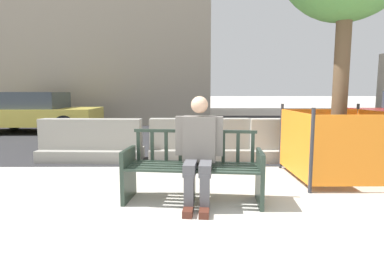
# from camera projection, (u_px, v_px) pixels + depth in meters

# --- Properties ---
(ground_plane) EXTENTS (200.00, 200.00, 0.00)m
(ground_plane) POSITION_uv_depth(u_px,v_px,m) (231.00, 237.00, 2.82)
(ground_plane) COLOR #B7B2A8
(street_asphalt) EXTENTS (120.00, 12.00, 0.01)m
(street_asphalt) POSITION_uv_depth(u_px,v_px,m) (200.00, 128.00, 11.46)
(street_asphalt) COLOR #28282B
(street_asphalt) RESTS_ON ground
(street_bench) EXTENTS (1.73, 0.69, 0.88)m
(street_bench) POSITION_uv_depth(u_px,v_px,m) (193.00, 170.00, 3.73)
(street_bench) COLOR #28382D
(street_bench) RESTS_ON ground
(seated_person) EXTENTS (0.59, 0.75, 1.31)m
(seated_person) POSITION_uv_depth(u_px,v_px,m) (199.00, 148.00, 3.63)
(seated_person) COLOR #66605B
(seated_person) RESTS_ON ground
(jersey_barrier_centre) EXTENTS (2.00, 0.68, 0.84)m
(jersey_barrier_centre) POSITION_uv_depth(u_px,v_px,m) (200.00, 143.00, 6.04)
(jersey_barrier_centre) COLOR gray
(jersey_barrier_centre) RESTS_ON ground
(jersey_barrier_left) EXTENTS (2.03, 0.76, 0.84)m
(jersey_barrier_left) POSITION_uv_depth(u_px,v_px,m) (91.00, 144.00, 5.96)
(jersey_barrier_left) COLOR gray
(jersey_barrier_left) RESTS_ON ground
(jersey_barrier_right) EXTENTS (2.02, 0.73, 0.84)m
(jersey_barrier_right) POSITION_uv_depth(u_px,v_px,m) (299.00, 143.00, 6.01)
(jersey_barrier_right) COLOR #ADA89E
(jersey_barrier_right) RESTS_ON ground
(construction_fence) EXTENTS (1.40, 1.40, 1.16)m
(construction_fence) POSITION_uv_depth(u_px,v_px,m) (337.00, 143.00, 4.68)
(construction_fence) COLOR #2D2D33
(construction_fence) RESTS_ON ground
(car_taxi_near) EXTENTS (4.11, 2.06, 1.37)m
(car_taxi_near) POSITION_uv_depth(u_px,v_px,m) (35.00, 112.00, 10.21)
(car_taxi_near) COLOR #DBC64C
(car_taxi_near) RESTS_ON ground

